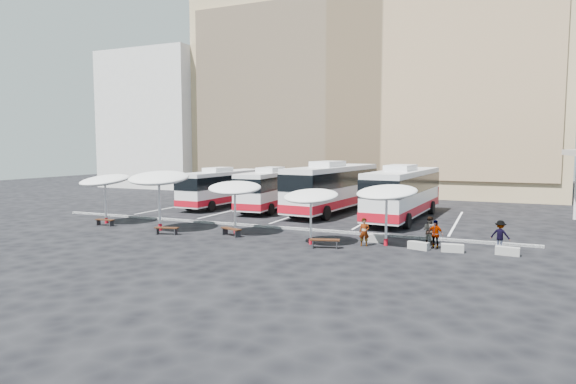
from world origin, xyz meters
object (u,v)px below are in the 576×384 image
at_px(sunshade_1, 159,178).
at_px(wood_bench_2, 231,230).
at_px(bus_1, 275,187).
at_px(sunshade_3, 311,196).
at_px(conc_bench_0, 375,238).
at_px(bus_0, 224,186).
at_px(passenger_0, 364,232).
at_px(conc_bench_2, 452,248).
at_px(conc_bench_3, 507,251).
at_px(passenger_1, 429,231).
at_px(sunshade_2, 235,188).
at_px(sunshade_0, 105,180).
at_px(passenger_3, 500,235).
at_px(passenger_2, 435,234).
at_px(bus_2, 333,186).
at_px(sunshade_4, 387,193).
at_px(wood_bench_0, 105,221).
at_px(wood_bench_1, 167,229).
at_px(wood_bench_3, 325,241).
at_px(conc_bench_1, 418,246).
at_px(bus_3, 404,191).

xyz_separation_m(sunshade_1, wood_bench_2, (5.20, 0.15, -3.02)).
bearing_deg(bus_1, sunshade_3, -60.38).
bearing_deg(conc_bench_0, bus_0, 146.19).
bearing_deg(passenger_0, conc_bench_2, -14.45).
xyz_separation_m(sunshade_3, conc_bench_2, (7.37, 1.04, -2.47)).
bearing_deg(conc_bench_3, passenger_0, -174.97).
xyz_separation_m(sunshade_3, passenger_1, (6.01, 2.57, -1.90)).
height_order(sunshade_1, conc_bench_3, sunshade_1).
bearing_deg(sunshade_2, conc_bench_3, 1.30).
bearing_deg(bus_0, sunshade_0, -99.05).
distance_m(conc_bench_3, passenger_3, 1.57).
height_order(sunshade_1, passenger_2, sunshade_1).
height_order(sunshade_0, sunshade_2, sunshade_0).
bearing_deg(conc_bench_2, wood_bench_2, -177.17).
xyz_separation_m(bus_2, wood_bench_2, (-2.27, -12.77, -1.81)).
xyz_separation_m(conc_bench_3, passenger_0, (-7.11, -0.63, 0.56)).
relative_size(bus_0, bus_2, 0.83).
bearing_deg(passenger_0, passenger_2, -5.45).
height_order(sunshade_4, wood_bench_0, sunshade_4).
bearing_deg(passenger_2, conc_bench_3, 18.46).
bearing_deg(wood_bench_0, conc_bench_2, 1.84).
bearing_deg(bus_1, conc_bench_0, -46.94).
xyz_separation_m(wood_bench_1, passenger_3, (18.80, 3.56, 0.42)).
bearing_deg(conc_bench_3, sunshade_3, -172.14).
height_order(wood_bench_2, conc_bench_0, wood_bench_2).
height_order(sunshade_3, conc_bench_0, sunshade_3).
relative_size(sunshade_0, conc_bench_3, 3.58).
distance_m(bus_1, bus_2, 5.32).
height_order(sunshade_0, passenger_0, sunshade_0).
xyz_separation_m(bus_2, conc_bench_0, (6.13, -11.15, -1.95)).
bearing_deg(wood_bench_3, sunshade_4, 34.94).
distance_m(bus_2, conc_bench_1, 15.11).
height_order(bus_2, passenger_1, bus_2).
height_order(sunshade_4, passenger_1, sunshade_4).
height_order(bus_0, wood_bench_3, bus_0).
bearing_deg(passenger_1, conc_bench_3, -178.68).
relative_size(bus_1, passenger_0, 7.63).
distance_m(sunshade_4, passenger_0, 2.46).
bearing_deg(wood_bench_0, bus_1, 61.81).
relative_size(bus_1, sunshade_0, 2.92).
distance_m(wood_bench_3, passenger_3, 9.24).
bearing_deg(sunshade_1, sunshade_0, 170.76).
distance_m(bus_2, sunshade_1, 14.97).
xyz_separation_m(conc_bench_1, passenger_1, (0.34, 1.57, 0.58)).
relative_size(bus_3, passenger_0, 8.53).
relative_size(bus_1, wood_bench_2, 7.32).
xyz_separation_m(sunshade_3, passenger_2, (6.44, 1.56, -1.91)).
xyz_separation_m(bus_0, sunshade_3, (13.48, -13.14, 0.85)).
xyz_separation_m(bus_1, conc_bench_0, (11.45, -11.09, -1.66)).
height_order(wood_bench_0, passenger_2, passenger_2).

